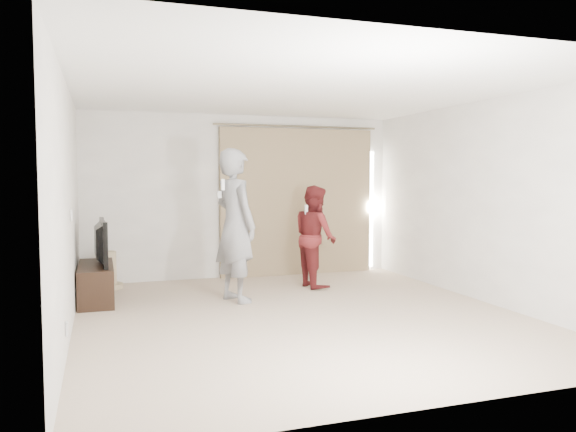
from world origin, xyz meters
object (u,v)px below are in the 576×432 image
at_px(tv_console, 96,283).
at_px(person_man, 235,225).
at_px(tv, 95,242).
at_px(person_woman, 315,236).

height_order(tv_console, person_man, person_man).
bearing_deg(tv, tv_console, -0.00).
relative_size(tv_console, tv, 1.23).
relative_size(tv, person_woman, 0.68).
bearing_deg(person_man, person_woman, 23.31).
bearing_deg(person_woman, tv, -179.67).
bearing_deg(person_man, tv_console, 162.14).
distance_m(tv_console, tv, 0.53).
bearing_deg(tv, person_woman, -92.26).
bearing_deg(person_woman, person_man, -156.69).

